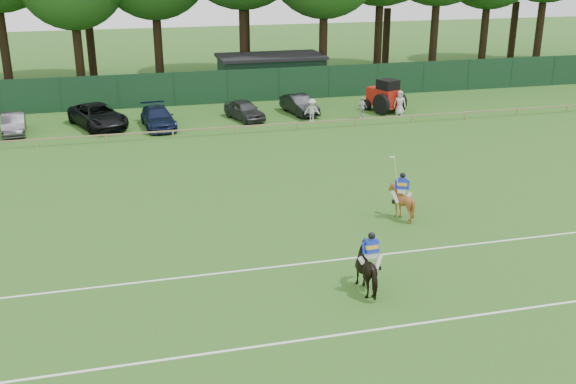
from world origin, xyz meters
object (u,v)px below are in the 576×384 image
object	(u,v)px
horse_dark	(370,269)
spectator_mid	(362,108)
suv_black	(98,116)
hatch_grey	(244,110)
spectator_left	(312,110)
horse_chestnut	(401,202)
sedan_grey	(14,124)
tractor	(385,96)
polo_ball	(369,289)
sedan_navy	(158,118)
estate_black	(299,105)
utility_shed	(271,74)
spectator_right	(400,103)

from	to	relation	value
horse_dark	spectator_mid	world-z (taller)	horse_dark
horse_dark	suv_black	xyz separation A→B (m)	(-9.15, 25.46, -0.04)
hatch_grey	spectator_left	distance (m)	4.64
horse_chestnut	sedan_grey	distance (m)	26.29
tractor	sedan_grey	bearing A→B (deg)	159.17
horse_dark	spectator_left	world-z (taller)	horse_dark
hatch_grey	polo_ball	xyz separation A→B (m)	(-0.53, -25.12, -0.62)
horse_dark	sedan_navy	size ratio (longest dim) A/B	0.41
estate_black	spectator_left	world-z (taller)	spectator_left
sedan_grey	tractor	size ratio (longest dim) A/B	1.20
horse_dark	spectator_left	xyz separation A→B (m)	(4.79, 23.34, -0.01)
sedan_navy	hatch_grey	world-z (taller)	sedan_navy
estate_black	utility_shed	distance (m)	7.79
suv_black	spectator_mid	bearing A→B (deg)	-28.61
sedan_navy	utility_shed	xyz separation A→B (m)	(9.66, 9.18, 0.87)
sedan_grey	hatch_grey	bearing A→B (deg)	-4.85
horse_dark	spectator_left	distance (m)	23.83
spectator_right	utility_shed	xyz separation A→B (m)	(-7.04, 9.77, 0.69)
horse_dark	estate_black	bearing A→B (deg)	-103.74
suv_black	hatch_grey	xyz separation A→B (m)	(9.66, -0.33, -0.09)
horse_dark	spectator_left	size ratio (longest dim) A/B	1.20
sedan_grey	suv_black	distance (m)	5.17
hatch_grey	polo_ball	size ratio (longest dim) A/B	43.11
horse_dark	sedan_navy	bearing A→B (deg)	-81.23
sedan_navy	estate_black	distance (m)	10.06
horse_dark	polo_ball	size ratio (longest dim) A/B	20.87
estate_black	hatch_grey	bearing A→B (deg)	179.32
hatch_grey	utility_shed	size ratio (longest dim) A/B	0.46
horse_chestnut	utility_shed	xyz separation A→B (m)	(0.61, 27.66, 0.80)
spectator_left	polo_ball	bearing A→B (deg)	-91.30
horse_chestnut	utility_shed	bearing A→B (deg)	-66.42
hatch_grey	sedan_navy	bearing A→B (deg)	170.34
estate_black	tractor	world-z (taller)	tractor
hatch_grey	sedan_grey	bearing A→B (deg)	163.23
sedan_navy	spectator_left	world-z (taller)	spectator_left
horse_chestnut	suv_black	xyz separation A→B (m)	(-12.83, 19.58, 0.01)
spectator_left	tractor	size ratio (longest dim) A/B	0.48
spectator_mid	utility_shed	size ratio (longest dim) A/B	0.18
spectator_right	tractor	size ratio (longest dim) A/B	0.52
tractor	polo_ball	bearing A→B (deg)	-133.72
hatch_grey	estate_black	distance (m)	4.14
suv_black	sedan_navy	xyz separation A→B (m)	(3.78, -1.09, -0.09)
estate_black	spectator_left	size ratio (longest dim) A/B	2.55
estate_black	sedan_grey	bearing A→B (deg)	172.21
sedan_grey	sedan_navy	size ratio (longest dim) A/B	0.85
estate_black	tractor	size ratio (longest dim) A/B	1.23
horse_chestnut	polo_ball	size ratio (longest dim) A/B	16.36
horse_dark	tractor	xyz separation A→B (m)	(10.67, 24.90, 0.31)
spectator_mid	sedan_grey	bearing A→B (deg)	153.76
spectator_mid	spectator_right	bearing A→B (deg)	-15.12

